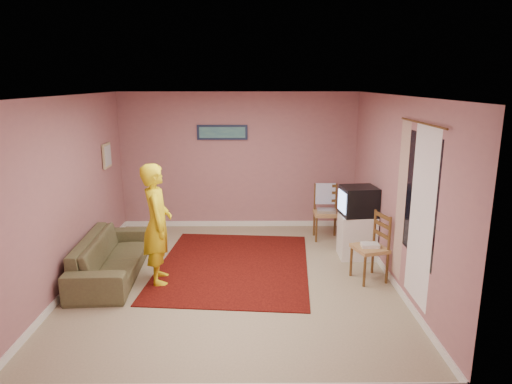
{
  "coord_description": "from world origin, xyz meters",
  "views": [
    {
      "loc": [
        0.27,
        -6.11,
        2.78
      ],
      "look_at": [
        0.32,
        0.6,
        1.15
      ],
      "focal_mm": 32.0,
      "sensor_mm": 36.0,
      "label": 1
    }
  ],
  "objects_px": {
    "tv_cabinet": "(357,236)",
    "chair_a": "(327,207)",
    "crt_tv": "(358,201)",
    "sofa": "(111,256)",
    "chair_b": "(370,240)",
    "person": "(157,224)"
  },
  "relations": [
    {
      "from": "tv_cabinet",
      "to": "chair_a",
      "type": "distance_m",
      "value": 0.97
    },
    {
      "from": "crt_tv",
      "to": "chair_a",
      "type": "xyz_separation_m",
      "value": [
        -0.35,
        0.87,
        -0.33
      ]
    },
    {
      "from": "crt_tv",
      "to": "sofa",
      "type": "relative_size",
      "value": 0.29
    },
    {
      "from": "tv_cabinet",
      "to": "sofa",
      "type": "height_order",
      "value": "tv_cabinet"
    },
    {
      "from": "tv_cabinet",
      "to": "chair_a",
      "type": "bearing_deg",
      "value": 112.52
    },
    {
      "from": "tv_cabinet",
      "to": "crt_tv",
      "type": "relative_size",
      "value": 1.2
    },
    {
      "from": "crt_tv",
      "to": "chair_a",
      "type": "bearing_deg",
      "value": 105.86
    },
    {
      "from": "chair_b",
      "to": "person",
      "type": "distance_m",
      "value": 3.0
    },
    {
      "from": "chair_a",
      "to": "chair_b",
      "type": "xyz_separation_m",
      "value": [
        0.34,
        -1.75,
        -0.01
      ]
    },
    {
      "from": "crt_tv",
      "to": "chair_b",
      "type": "relative_size",
      "value": 1.08
    },
    {
      "from": "tv_cabinet",
      "to": "person",
      "type": "relative_size",
      "value": 0.41
    },
    {
      "from": "tv_cabinet",
      "to": "sofa",
      "type": "relative_size",
      "value": 0.35
    },
    {
      "from": "sofa",
      "to": "tv_cabinet",
      "type": "bearing_deg",
      "value": -82.11
    },
    {
      "from": "person",
      "to": "sofa",
      "type": "bearing_deg",
      "value": 63.18
    },
    {
      "from": "crt_tv",
      "to": "chair_a",
      "type": "relative_size",
      "value": 1.1
    },
    {
      "from": "chair_a",
      "to": "person",
      "type": "height_order",
      "value": "person"
    },
    {
      "from": "tv_cabinet",
      "to": "chair_a",
      "type": "relative_size",
      "value": 1.32
    },
    {
      "from": "sofa",
      "to": "person",
      "type": "xyz_separation_m",
      "value": [
        0.74,
        -0.2,
        0.56
      ]
    },
    {
      "from": "tv_cabinet",
      "to": "chair_b",
      "type": "bearing_deg",
      "value": -91.18
    },
    {
      "from": "sofa",
      "to": "person",
      "type": "bearing_deg",
      "value": -107.99
    },
    {
      "from": "sofa",
      "to": "crt_tv",
      "type": "bearing_deg",
      "value": -82.1
    },
    {
      "from": "chair_a",
      "to": "person",
      "type": "distance_m",
      "value": 3.2
    }
  ]
}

